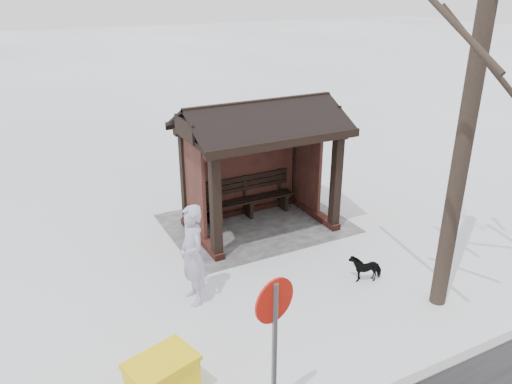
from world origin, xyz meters
TOP-DOWN VIEW (x-y plane):
  - ground at (0.00, 0.00)m, footprint 120.00×120.00m
  - kerb at (0.00, 5.50)m, footprint 120.00×0.15m
  - trampled_patch at (0.00, -0.20)m, footprint 4.20×3.20m
  - bus_shelter at (0.00, -0.16)m, footprint 3.60×2.40m
  - pedestrian at (2.47, 2.11)m, footprint 0.47×0.71m
  - dog at (-0.79, 2.97)m, footprint 0.68×0.45m
  - grit_bin at (3.72, 4.17)m, footprint 1.08×0.88m
  - road_sign at (2.59, 5.28)m, footprint 0.58×0.17m

SIDE VIEW (x-z plane):
  - ground at x=0.00m, z-range 0.00..0.00m
  - trampled_patch at x=0.00m, z-range 0.00..0.02m
  - kerb at x=0.00m, z-range -0.02..0.04m
  - dog at x=-0.79m, z-range 0.00..0.53m
  - grit_bin at x=3.72m, z-range 0.00..0.72m
  - pedestrian at x=2.47m, z-range 0.00..1.91m
  - road_sign at x=2.59m, z-range 0.51..2.82m
  - bus_shelter at x=0.00m, z-range 0.62..3.71m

